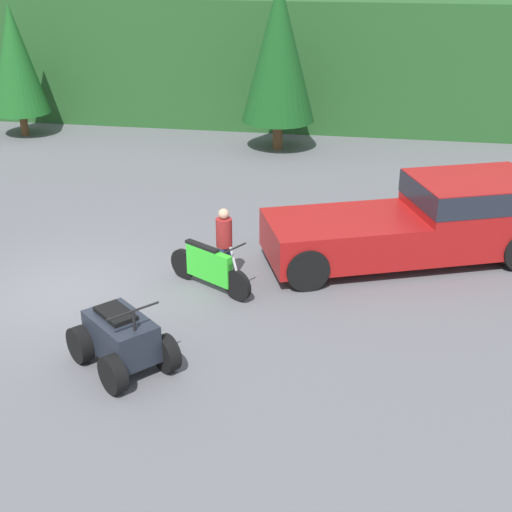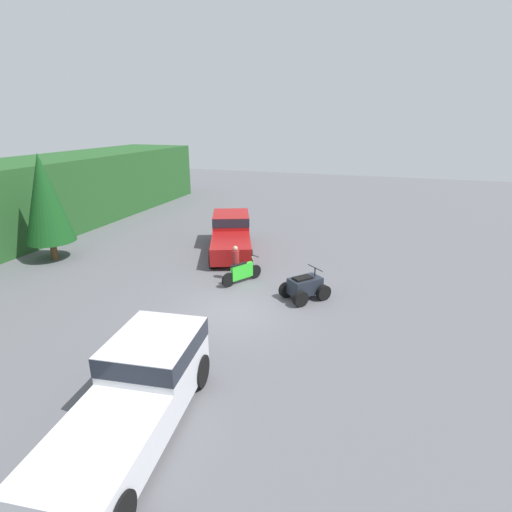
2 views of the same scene
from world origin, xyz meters
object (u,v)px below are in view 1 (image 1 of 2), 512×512
(dirt_bike, at_px, (209,268))
(rider_person, at_px, (224,243))
(pickup_truck_red, at_px, (428,218))
(quad_atv, at_px, (122,340))

(dirt_bike, xyz_separation_m, rider_person, (0.23, 0.39, 0.41))
(pickup_truck_red, xyz_separation_m, quad_atv, (-5.15, -5.23, -0.47))
(pickup_truck_red, relative_size, dirt_bike, 3.26)
(pickup_truck_red, bearing_deg, dirt_bike, -174.08)
(dirt_bike, relative_size, rider_person, 1.19)
(dirt_bike, distance_m, quad_atv, 3.09)
(dirt_bike, bearing_deg, rider_person, 90.36)
(pickup_truck_red, bearing_deg, quad_atv, -155.80)
(rider_person, bearing_deg, pickup_truck_red, 50.80)
(dirt_bike, relative_size, quad_atv, 0.90)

